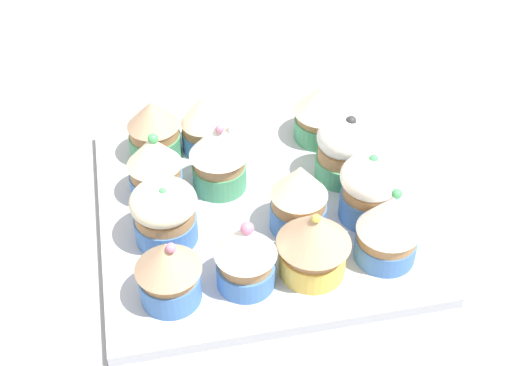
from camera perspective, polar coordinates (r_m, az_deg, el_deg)
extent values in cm
cube|color=#9E9EA3|center=(72.92, 0.00, -3.38)|extent=(180.00, 180.00, 3.00)
cube|color=silver|center=(71.46, 0.00, -2.18)|extent=(31.19, 31.19, 1.20)
cylinder|color=#477AC6|center=(66.38, 10.43, -5.16)|extent=(5.72, 5.72, 2.29)
cylinder|color=#AD7F51|center=(65.15, 10.61, -4.11)|extent=(5.46, 5.46, 1.17)
cone|color=white|center=(63.40, 10.89, -2.48)|extent=(5.85, 5.85, 3.93)
sphere|color=#4CB266|center=(62.72, 11.36, -0.87)|extent=(0.95, 0.95, 0.95)
cylinder|color=#477AC6|center=(69.92, 9.04, -1.76)|extent=(5.61, 5.61, 2.80)
cylinder|color=#AD7F51|center=(68.63, 9.21, -0.57)|extent=(5.16, 5.16, 1.09)
ellipsoid|color=white|center=(67.54, 9.36, 0.49)|extent=(6.01, 6.01, 3.77)
sphere|color=#4CB266|center=(66.83, 9.53, 1.90)|extent=(0.95, 0.95, 0.95)
cylinder|color=#4C9E6B|center=(74.28, 6.94, 1.31)|extent=(5.55, 5.55, 2.43)
cylinder|color=#AD7F51|center=(73.06, 7.06, 2.48)|extent=(5.16, 5.16, 1.46)
ellipsoid|color=white|center=(71.87, 7.19, 3.69)|extent=(5.65, 5.65, 4.02)
sphere|color=#333338|center=(71.04, 7.71, 4.98)|extent=(1.15, 1.15, 1.15)
cylinder|color=#4C9E6B|center=(79.46, 5.33, 4.49)|extent=(6.18, 6.18, 2.46)
cylinder|color=#AD7F51|center=(78.44, 5.41, 5.51)|extent=(5.79, 5.79, 1.02)
cone|color=#F4EDC6|center=(77.16, 5.52, 6.87)|extent=(6.47, 6.47, 3.45)
cylinder|color=#EFC651|center=(64.20, 4.58, -6.31)|extent=(6.07, 6.07, 2.51)
cylinder|color=#AD7F51|center=(62.88, 4.67, -5.19)|extent=(5.68, 5.68, 1.12)
cone|color=tan|center=(61.26, 4.78, -3.72)|extent=(6.74, 6.74, 3.43)
sphere|color=#EAD64C|center=(59.89, 4.92, -2.89)|extent=(0.81, 0.81, 0.81)
cylinder|color=#477AC6|center=(68.06, 3.42, -2.68)|extent=(5.46, 5.46, 2.76)
cylinder|color=#AD7F51|center=(66.63, 3.49, -1.38)|extent=(5.24, 5.24, 1.41)
cone|color=#F4EDC6|center=(65.05, 3.57, 0.17)|extent=(5.47, 5.47, 3.36)
cylinder|color=#477AC6|center=(63.09, -0.83, -7.35)|extent=(5.28, 5.28, 2.35)
cylinder|color=#AD7F51|center=(61.69, -0.85, -6.20)|extent=(4.78, 4.78, 1.41)
cone|color=white|center=(60.01, -0.87, -4.69)|extent=(5.55, 5.55, 3.23)
sphere|color=pink|center=(59.00, -0.72, -3.70)|extent=(1.18, 1.18, 1.18)
cylinder|color=#4C9E6B|center=(72.51, -2.97, 0.59)|extent=(5.54, 5.54, 2.71)
cylinder|color=#AD7F51|center=(71.18, -3.03, 1.87)|extent=(5.23, 5.23, 1.46)
cone|color=white|center=(69.61, -3.10, 3.48)|extent=(6.00, 6.00, 3.60)
sphere|color=pink|center=(68.29, -2.97, 4.40)|extent=(0.86, 0.86, 0.86)
cylinder|color=#477AC6|center=(77.79, -4.09, 3.56)|extent=(5.24, 5.24, 2.24)
cylinder|color=#AD7F51|center=(76.78, -4.15, 4.57)|extent=(5.01, 5.01, 1.14)
cone|color=#F4EDC6|center=(75.41, -4.23, 6.00)|extent=(5.24, 5.24, 3.55)
cylinder|color=#477AC6|center=(62.26, -6.96, -8.36)|extent=(5.39, 5.39, 2.73)
cylinder|color=#AD7F51|center=(60.86, -7.10, -7.22)|extent=(5.03, 5.03, 1.02)
cone|color=tan|center=(59.39, -7.26, -5.93)|extent=(5.80, 5.80, 3.00)
sphere|color=pink|center=(58.12, -6.92, -5.25)|extent=(0.86, 0.86, 0.86)
cylinder|color=#477AC6|center=(67.47, -7.30, -3.63)|extent=(5.99, 5.99, 2.52)
cylinder|color=#AD7F51|center=(66.23, -7.43, -2.52)|extent=(5.68, 5.68, 1.07)
ellipsoid|color=#F4EDC6|center=(65.17, -7.54, -1.53)|extent=(6.33, 6.33, 3.42)
sphere|color=#4CB266|center=(63.83, -7.59, -0.69)|extent=(0.72, 0.72, 0.72)
cylinder|color=#477AC6|center=(72.23, -8.05, -0.12)|extent=(5.39, 5.39, 2.51)
cylinder|color=#AD7F51|center=(70.95, -8.20, 1.08)|extent=(5.08, 5.08, 1.45)
cone|color=#F4EDC6|center=(69.47, -8.38, 2.57)|extent=(5.52, 5.52, 3.27)
sphere|color=#4CB266|center=(68.60, -8.36, 3.57)|extent=(1.06, 1.06, 1.06)
cylinder|color=#4C9E6B|center=(77.25, -8.15, 3.09)|extent=(5.59, 5.59, 2.66)
cylinder|color=#AD7F51|center=(76.07, -8.29, 4.26)|extent=(5.29, 5.29, 1.27)
cone|color=tan|center=(74.82, -8.45, 5.57)|extent=(5.61, 5.61, 3.02)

